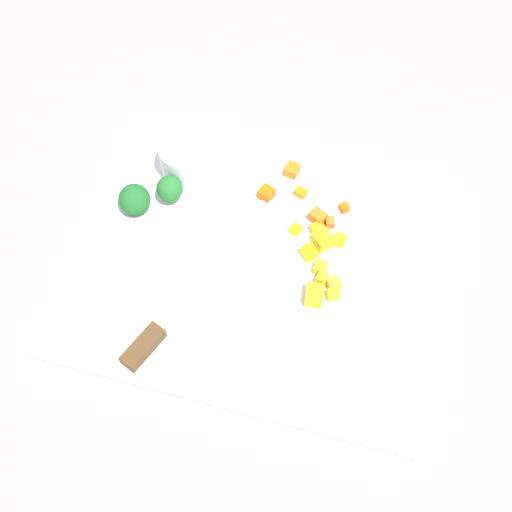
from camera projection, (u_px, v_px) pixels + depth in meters
name	position (u px, v px, depth m)	size (l,w,h in m)	color
ground_plane	(256.00, 265.00, 0.80)	(4.00, 4.00, 0.00)	#9C8D91
cutting_board	(256.00, 263.00, 0.80)	(0.43, 0.36, 0.01)	white
prep_bowl	(188.00, 158.00, 0.84)	(0.07, 0.07, 0.05)	white
chef_knife	(183.00, 304.00, 0.76)	(0.12, 0.26, 0.02)	silver
carrot_dice_0	(344.00, 208.00, 0.82)	(0.01, 0.01, 0.01)	orange
carrot_dice_1	(318.00, 217.00, 0.81)	(0.02, 0.02, 0.02)	orange
carrot_dice_2	(330.00, 223.00, 0.81)	(0.01, 0.01, 0.01)	orange
carrot_dice_3	(292.00, 170.00, 0.85)	(0.02, 0.02, 0.01)	orange
carrot_dice_4	(301.00, 193.00, 0.83)	(0.01, 0.01, 0.01)	orange
carrot_dice_5	(266.00, 194.00, 0.83)	(0.02, 0.02, 0.01)	orange
pepper_dice_0	(333.00, 295.00, 0.76)	(0.01, 0.01, 0.01)	yellow
pepper_dice_1	(314.00, 295.00, 0.76)	(0.02, 0.02, 0.02)	yellow
pepper_dice_2	(322.00, 279.00, 0.77)	(0.01, 0.01, 0.01)	yellow
pepper_dice_3	(296.00, 230.00, 0.81)	(0.01, 0.01, 0.01)	yellow
pepper_dice_4	(318.00, 229.00, 0.81)	(0.02, 0.01, 0.01)	yellow
pepper_dice_5	(333.00, 284.00, 0.77)	(0.01, 0.01, 0.01)	yellow
pepper_dice_6	(309.00, 252.00, 0.79)	(0.02, 0.02, 0.01)	yellow
pepper_dice_7	(340.00, 240.00, 0.80)	(0.01, 0.01, 0.01)	yellow
pepper_dice_8	(323.00, 240.00, 0.80)	(0.02, 0.02, 0.02)	yellow
pepper_dice_9	(320.00, 268.00, 0.78)	(0.01, 0.01, 0.01)	yellow
broccoli_floret_0	(170.00, 189.00, 0.82)	(0.03, 0.03, 0.04)	#8BC260
broccoli_floret_1	(134.00, 200.00, 0.81)	(0.04, 0.04, 0.04)	#97B359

